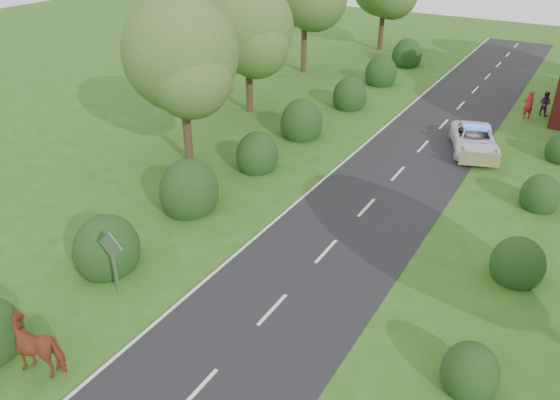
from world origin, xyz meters
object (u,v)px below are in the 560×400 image
Objects in this scene: pedestrian_red at (529,105)px; road_sign at (113,255)px; police_van at (474,140)px; pedestrian_purple at (545,103)px; cow at (41,346)px.

road_sign is at bearing 33.99° from pedestrian_red.
police_van is at bearing 40.50° from pedestrian_red.
pedestrian_red is 1.14× the size of pedestrian_purple.
cow is at bearing -127.29° from police_van.
road_sign is 27.28m from pedestrian_red.
road_sign is 0.48× the size of police_van.
pedestrian_red is (9.11, 25.70, -0.76)m from road_sign.
road_sign is 1.61× the size of pedestrian_purple.
cow is 1.16× the size of pedestrian_red.
pedestrian_purple is at bearing -162.11° from pedestrian_red.
police_van is at bearing 95.62° from pedestrian_purple.
cow is 0.39× the size of police_van.
police_van is 2.95× the size of pedestrian_red.
road_sign is 1.22× the size of cow.
cow is (0.57, -3.49, -0.92)m from road_sign.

